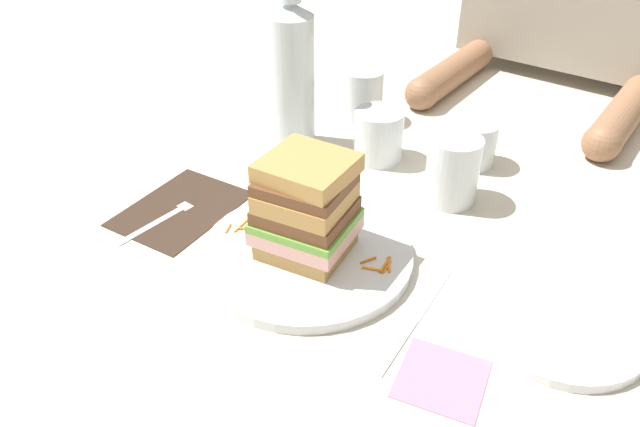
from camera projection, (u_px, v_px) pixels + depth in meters
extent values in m
plane|color=beige|center=(305.00, 248.00, 0.83)|extent=(3.00, 3.00, 0.00)
cylinder|color=white|center=(306.00, 254.00, 0.80)|extent=(0.27, 0.27, 0.01)
cube|color=tan|center=(306.00, 243.00, 0.79)|extent=(0.12, 0.11, 0.02)
cube|color=#E0A393|center=(306.00, 230.00, 0.78)|extent=(0.13, 0.12, 0.02)
cube|color=#6BA83D|center=(306.00, 220.00, 0.77)|extent=(0.13, 0.12, 0.01)
cube|color=brown|center=(306.00, 211.00, 0.76)|extent=(0.12, 0.11, 0.02)
cube|color=tan|center=(305.00, 197.00, 0.75)|extent=(0.12, 0.11, 0.02)
cube|color=brown|center=(305.00, 184.00, 0.74)|extent=(0.12, 0.11, 0.01)
cube|color=tan|center=(307.00, 168.00, 0.74)|extent=(0.11, 0.10, 0.02)
cylinder|color=orange|center=(228.00, 228.00, 0.84)|extent=(0.01, 0.02, 0.00)
cylinder|color=orange|center=(241.00, 226.00, 0.84)|extent=(0.01, 0.03, 0.00)
cylinder|color=orange|center=(250.00, 230.00, 0.83)|extent=(0.03, 0.02, 0.00)
cylinder|color=orange|center=(253.00, 225.00, 0.84)|extent=(0.01, 0.02, 0.00)
cylinder|color=orange|center=(261.00, 224.00, 0.84)|extent=(0.03, 0.01, 0.00)
cylinder|color=orange|center=(389.00, 265.00, 0.77)|extent=(0.02, 0.02, 0.00)
cylinder|color=orange|center=(368.00, 260.00, 0.78)|extent=(0.01, 0.02, 0.00)
cylinder|color=orange|center=(385.00, 265.00, 0.77)|extent=(0.01, 0.03, 0.00)
cylinder|color=orange|center=(387.00, 267.00, 0.77)|extent=(0.01, 0.03, 0.00)
cylinder|color=orange|center=(372.00, 269.00, 0.77)|extent=(0.03, 0.01, 0.00)
cube|color=#38281E|center=(181.00, 208.00, 0.90)|extent=(0.15, 0.19, 0.00)
cube|color=silver|center=(150.00, 224.00, 0.86)|extent=(0.02, 0.11, 0.00)
cube|color=silver|center=(185.00, 204.00, 0.90)|extent=(0.02, 0.02, 0.00)
cylinder|color=silver|center=(203.00, 198.00, 0.92)|extent=(0.01, 0.04, 0.00)
cylinder|color=silver|center=(201.00, 197.00, 0.92)|extent=(0.01, 0.04, 0.00)
cylinder|color=silver|center=(198.00, 196.00, 0.92)|extent=(0.01, 0.04, 0.00)
cylinder|color=silver|center=(196.00, 194.00, 0.93)|extent=(0.01, 0.04, 0.00)
cube|color=silver|center=(395.00, 345.00, 0.68)|extent=(0.02, 0.10, 0.00)
cube|color=silver|center=(431.00, 292.00, 0.75)|extent=(0.03, 0.11, 0.00)
cylinder|color=white|center=(453.00, 170.00, 0.89)|extent=(0.08, 0.08, 0.10)
cylinder|color=orange|center=(451.00, 182.00, 0.91)|extent=(0.07, 0.07, 0.06)
cylinder|color=silver|center=(293.00, 83.00, 1.00)|extent=(0.07, 0.07, 0.22)
cone|color=silver|center=(291.00, 9.00, 0.93)|extent=(0.07, 0.07, 0.02)
cylinder|color=silver|center=(474.00, 143.00, 0.99)|extent=(0.07, 0.07, 0.07)
cylinder|color=silver|center=(378.00, 135.00, 1.00)|extent=(0.08, 0.08, 0.08)
cylinder|color=silver|center=(363.00, 95.00, 1.11)|extent=(0.07, 0.07, 0.09)
cylinder|color=white|center=(562.00, 324.00, 0.70)|extent=(0.19, 0.19, 0.01)
cube|color=pink|center=(442.00, 378.00, 0.64)|extent=(0.10, 0.10, 0.00)
cylinder|color=#936647|center=(452.00, 72.00, 1.25)|extent=(0.06, 0.26, 0.06)
cylinder|color=#936647|center=(623.00, 114.00, 1.09)|extent=(0.06, 0.26, 0.06)
sphere|color=#936647|center=(421.00, 94.00, 1.16)|extent=(0.06, 0.06, 0.06)
sphere|color=#936647|center=(602.00, 143.00, 1.00)|extent=(0.06, 0.06, 0.06)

